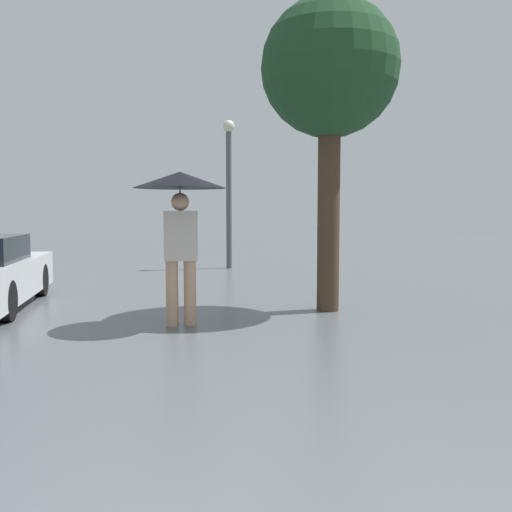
% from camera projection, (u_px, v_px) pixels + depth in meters
% --- Properties ---
extents(pedestrian, '(1.21, 1.21, 2.02)m').
position_uv_depth(pedestrian, '(180.00, 201.00, 7.40)').
color(pedestrian, tan).
rests_on(pedestrian, ground_plane).
extents(tree, '(2.04, 2.04, 4.63)m').
position_uv_depth(tree, '(330.00, 73.00, 8.37)').
color(tree, '#473323').
rests_on(tree, ground_plane).
extents(street_lamp, '(0.31, 0.31, 3.83)m').
position_uv_depth(street_lamp, '(229.00, 179.00, 14.77)').
color(street_lamp, '#515456').
rests_on(street_lamp, ground_plane).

